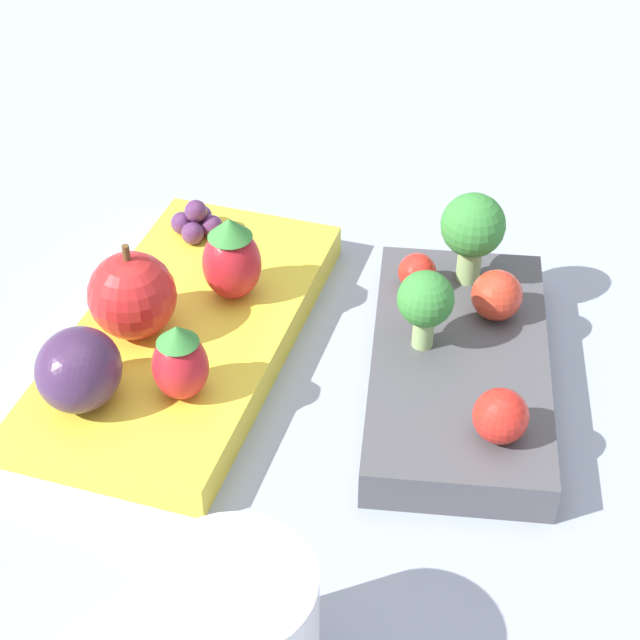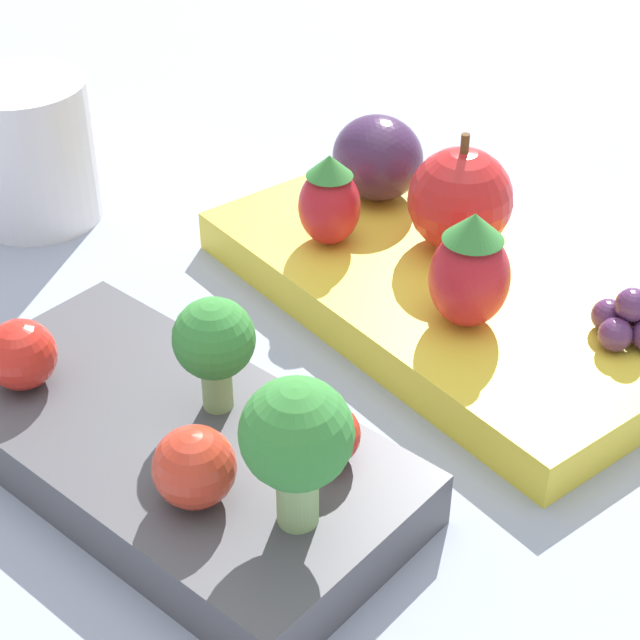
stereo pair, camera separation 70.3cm
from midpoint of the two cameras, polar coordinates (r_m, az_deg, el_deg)
The scene contains 14 objects.
ground_plane at distance 0.38m, azimuth 35.68°, elevation -39.80°, with size 4.00×4.00×0.00m, color #939EB2.
bento_box_savoury at distance 0.35m, azimuth 34.52°, elevation -50.09°, with size 0.19×0.11×0.02m.
bento_box_fruit at distance 0.41m, azimuth 41.13°, elevation -30.02°, with size 0.24×0.14×0.02m.
broccoli_floret_0 at distance 0.32m, azimuth 40.11°, elevation -45.53°, with size 0.03×0.03×0.05m.
broccoli_floret_1 at distance 0.33m, azimuth 55.41°, elevation -50.42°, with size 0.04×0.04×0.06m.
cherry_tomato_0 at distance 0.33m, azimuth 45.02°, elevation -53.44°, with size 0.03×0.03×0.03m.
cherry_tomato_1 at distance 0.31m, azimuth 20.08°, elevation -48.91°, with size 0.03×0.03×0.03m.
cherry_tomato_2 at distance 0.35m, azimuth 49.46°, elevation -46.79°, with size 0.02×0.02×0.02m.
apple at distance 0.40m, azimuth 42.08°, elevation -24.35°, with size 0.05×0.05×0.06m.
strawberry_0 at distance 0.37m, azimuth 33.91°, elevation -26.40°, with size 0.03×0.03×0.04m.
strawberry_1 at distance 0.38m, azimuth 47.43°, elevation -31.27°, with size 0.03×0.03×0.05m.
plum at distance 0.40m, azimuth 33.88°, elevation -20.44°, with size 0.05×0.04×0.04m.
grape_cluster at distance 0.43m, azimuth 54.13°, elevation -30.21°, with size 0.03×0.03×0.02m.
drinking_cup at distance 0.35m, azimuth 5.88°, elevation -22.66°, with size 0.06×0.06×0.07m.
Camera 2 is at (-0.25, 0.24, 0.28)m, focal length 60.00 mm.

